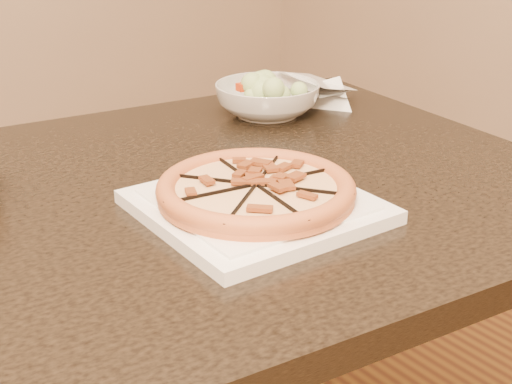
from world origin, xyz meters
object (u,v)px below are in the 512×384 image
Objects in this scene: plate at (256,206)px; pizza at (256,189)px; dining_table at (130,270)px; salad_bowl at (267,100)px.

plate is 0.02m from pizza.
dining_table is at bearing 129.30° from plate.
salad_bowl is at bearing 25.79° from dining_table.
salad_bowl reaches higher than plate.
dining_table is 7.18× the size of salad_bowl.
salad_bowl is (0.28, 0.34, 0.02)m from plate.
pizza reaches higher than dining_table.
pizza reaches higher than plate.
dining_table is at bearing 129.29° from pizza.
pizza is (0.12, -0.14, 0.14)m from dining_table.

